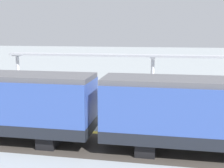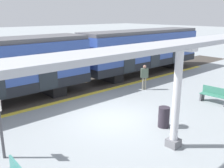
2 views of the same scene
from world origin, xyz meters
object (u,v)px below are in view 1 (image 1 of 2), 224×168
canopy_pillar_third (18,76)px  bench_near_end (77,99)px  trash_bin (136,102)px  passenger_waiting_near_edge (72,107)px  canopy_pillar_second (152,80)px

canopy_pillar_third → bench_near_end: size_ratio=2.41×
canopy_pillar_third → bench_near_end: bearing=-103.3°
trash_bin → passenger_waiting_near_edge: 5.58m
canopy_pillar_second → bench_near_end: canopy_pillar_second is taller
canopy_pillar_second → trash_bin: bearing=139.4°
canopy_pillar_third → passenger_waiting_near_edge: size_ratio=2.29×
bench_near_end → canopy_pillar_third: bearing=76.7°
canopy_pillar_second → trash_bin: 2.20m
canopy_pillar_third → trash_bin: 10.22m
canopy_pillar_second → passenger_waiting_near_edge: size_ratio=2.29×
bench_near_end → trash_bin: 4.54m
canopy_pillar_second → canopy_pillar_third: (0.00, 11.13, 0.00)m
trash_bin → canopy_pillar_third: bearing=82.8°
canopy_pillar_second → bench_near_end: size_ratio=2.41×
canopy_pillar_second → bench_near_end: 5.96m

